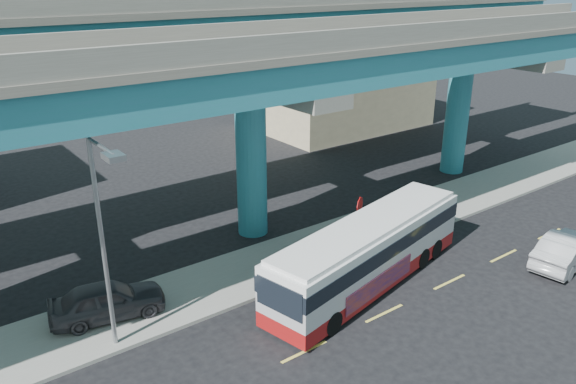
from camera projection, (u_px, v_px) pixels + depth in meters
ground at (379, 310)px, 22.19m from camera, size 120.00×120.00×0.00m
sidewalk at (294, 256)px, 26.26m from camera, size 70.00×4.00×0.15m
lane_markings at (384, 313)px, 21.96m from camera, size 58.00×0.12×0.01m
viaduct at (247, 50)px, 25.65m from camera, size 52.00×12.40×11.70m
building_beige at (337, 85)px, 48.10m from camera, size 14.00×10.23×7.00m
transit_bus at (369, 250)px, 23.56m from camera, size 11.50×4.69×2.89m
sedan at (567, 249)px, 25.41m from camera, size 2.93×5.08×1.52m
parked_car at (107, 300)px, 21.25m from camera, size 3.36×4.93×1.45m
street_lamp at (105, 219)px, 17.74m from camera, size 0.50×2.52×7.75m
stop_sign at (359, 211)px, 26.11m from camera, size 0.72×0.39×2.66m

